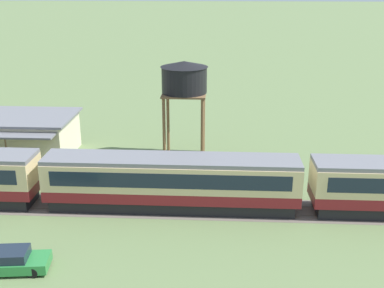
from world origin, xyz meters
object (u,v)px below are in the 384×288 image
passenger_train (175,180)px  water_tower (184,79)px  station_building (27,135)px  parked_car_green (12,261)px

passenger_train → water_tower: (-0.05, 10.39, 5.20)m
passenger_train → water_tower: size_ratio=10.53×
station_building → parked_car_green: size_ratio=2.11×
water_tower → parked_car_green: 21.75m
passenger_train → station_building: passenger_train is taller
passenger_train → water_tower: 11.62m
parked_car_green → station_building: bearing=101.8°
station_building → parked_car_green: 19.70m
water_tower → parked_car_green: bearing=-114.6°
passenger_train → station_building: bearing=145.5°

